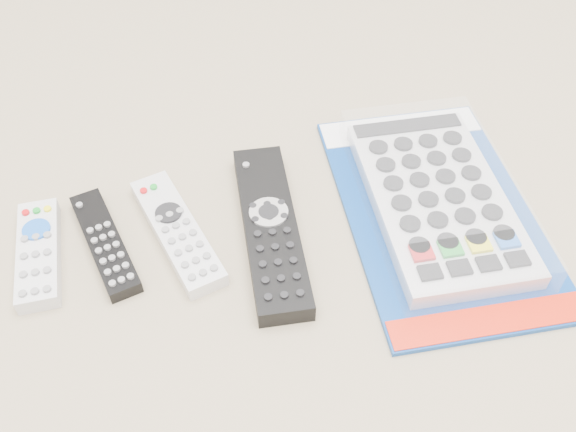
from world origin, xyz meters
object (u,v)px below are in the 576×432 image
object	(u,v)px
remote_slim_black	(105,243)
remote_small_grey	(38,253)
jumbo_remote_packaged	(438,198)
remote_silver_dvd	(177,231)
remote_large_black	(271,228)

from	to	relation	value
remote_slim_black	remote_small_grey	bearing A→B (deg)	165.15
remote_slim_black	jumbo_remote_packaged	bearing A→B (deg)	-18.98
remote_silver_dvd	remote_small_grey	bearing A→B (deg)	163.17
remote_small_grey	jumbo_remote_packaged	bearing A→B (deg)	-4.43
remote_silver_dvd	remote_large_black	xyz separation A→B (m)	(0.11, -0.03, 0.00)
remote_silver_dvd	remote_large_black	bearing A→B (deg)	-27.70
remote_slim_black	remote_large_black	xyz separation A→B (m)	(0.19, -0.05, 0.00)
remote_small_grey	remote_silver_dvd	distance (m)	0.16
remote_small_grey	jumbo_remote_packaged	distance (m)	0.48
remote_slim_black	jumbo_remote_packaged	size ratio (longest dim) A/B	0.42
remote_small_grey	remote_large_black	world-z (taller)	remote_large_black
remote_slim_black	remote_silver_dvd	xyz separation A→B (m)	(0.08, -0.01, 0.00)
remote_slim_black	remote_silver_dvd	distance (m)	0.08
remote_small_grey	remote_slim_black	xyz separation A→B (m)	(0.07, -0.01, -0.00)
remote_small_grey	jumbo_remote_packaged	world-z (taller)	jumbo_remote_packaged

